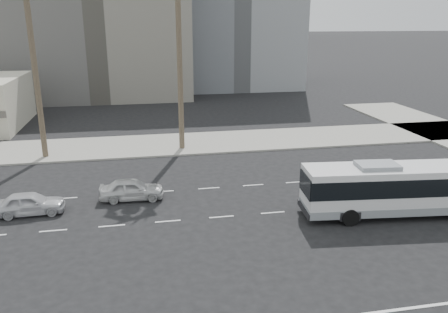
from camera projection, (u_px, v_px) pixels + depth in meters
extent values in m
plane|color=black|center=(273.00, 213.00, 25.59)|extent=(700.00, 700.00, 0.00)
cube|color=gray|center=(222.00, 142.00, 40.10)|extent=(120.00, 7.00, 0.15)
cube|color=#605D59|center=(100.00, 31.00, 62.95)|extent=(24.00, 18.00, 18.00)
cube|color=slate|center=(229.00, 3.00, 71.95)|extent=(20.00, 20.00, 26.00)
cube|color=silver|center=(399.00, 187.00, 24.93)|extent=(10.87, 3.41, 2.40)
cube|color=black|center=(400.00, 182.00, 24.83)|extent=(10.94, 3.48, 1.01)
cube|color=gray|center=(397.00, 204.00, 25.24)|extent=(10.89, 3.45, 0.46)
cube|color=gray|center=(379.00, 167.00, 24.30)|extent=(2.35, 1.69, 0.28)
cylinder|color=black|center=(437.00, 195.00, 27.01)|extent=(0.92, 0.28, 0.92)
cylinder|color=black|center=(355.00, 220.00, 23.61)|extent=(0.92, 0.28, 0.92)
cylinder|color=black|center=(336.00, 203.00, 25.82)|extent=(0.92, 0.28, 0.92)
imported|color=silver|center=(132.00, 189.00, 27.32)|extent=(1.74, 3.95, 1.32)
imported|color=silver|center=(30.00, 203.00, 25.27)|extent=(1.66, 3.87, 1.30)
cylinder|color=brown|center=(180.00, 59.00, 35.72)|extent=(0.42, 0.42, 15.10)
cylinder|color=brown|center=(35.00, 66.00, 33.50)|extent=(0.45, 0.45, 14.47)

